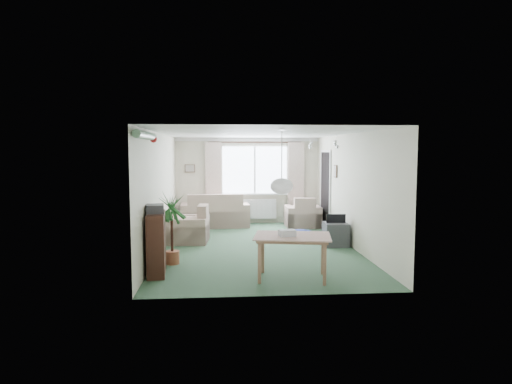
{
  "coord_description": "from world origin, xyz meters",
  "views": [
    {
      "loc": [
        -0.79,
        -9.49,
        2.06
      ],
      "look_at": [
        0.0,
        0.3,
        1.15
      ],
      "focal_mm": 32.0,
      "sensor_mm": 36.0,
      "label": 1
    }
  ],
  "objects": [
    {
      "name": "doorway",
      "position": [
        1.99,
        2.2,
        1.0
      ],
      "size": [
        0.03,
        0.95,
        2.0
      ],
      "primitive_type": "cube",
      "color": "black"
    },
    {
      "name": "bauble_cluster_a",
      "position": [
        1.3,
        0.9,
        2.22
      ],
      "size": [
        0.2,
        0.2,
        0.2
      ],
      "primitive_type": "sphere",
      "color": "silver"
    },
    {
      "name": "armchair_corner",
      "position": [
        1.44,
        2.51,
        0.4
      ],
      "size": [
        0.92,
        0.87,
        0.81
      ],
      "primitive_type": "cube",
      "rotation": [
        0.0,
        0.0,
        3.13
      ],
      "color": "beige",
      "rests_on": "ground"
    },
    {
      "name": "window",
      "position": [
        0.2,
        3.23,
        1.5
      ],
      "size": [
        1.8,
        0.03,
        1.3
      ],
      "primitive_type": "cube",
      "color": "white"
    },
    {
      "name": "bauble_cluster_b",
      "position": [
        1.6,
        -0.3,
        2.22
      ],
      "size": [
        0.2,
        0.2,
        0.2
      ],
      "primitive_type": "sphere",
      "color": "silver"
    },
    {
      "name": "bookshelf",
      "position": [
        -1.84,
        -1.94,
        0.51
      ],
      "size": [
        0.35,
        0.86,
        1.02
      ],
      "primitive_type": "cube",
      "rotation": [
        0.0,
        0.0,
        0.08
      ],
      "color": "black",
      "rests_on": "ground"
    },
    {
      "name": "armchair_left",
      "position": [
        -1.5,
        0.68,
        0.42
      ],
      "size": [
        0.95,
        1.0,
        0.83
      ],
      "primitive_type": "cube",
      "rotation": [
        0.0,
        0.0,
        -1.65
      ],
      "color": "beige",
      "rests_on": "ground"
    },
    {
      "name": "houseplant",
      "position": [
        -1.65,
        -1.29,
        0.64
      ],
      "size": [
        0.69,
        0.69,
        1.27
      ],
      "primitive_type": "cylinder",
      "rotation": [
        0.0,
        0.0,
        0.31
      ],
      "color": "#23571D",
      "rests_on": "ground"
    },
    {
      "name": "coffee_table",
      "position": [
        -0.61,
        2.73,
        0.17
      ],
      "size": [
        0.88,
        0.72,
        0.35
      ],
      "primitive_type": "cube",
      "rotation": [
        0.0,
        0.0,
        -0.44
      ],
      "color": "black",
      "rests_on": "ground"
    },
    {
      "name": "ground",
      "position": [
        0.0,
        0.0,
        0.0
      ],
      "size": [
        6.5,
        6.5,
        0.0
      ],
      "primitive_type": "plane",
      "color": "#315139"
    },
    {
      "name": "pet_bed",
      "position": [
        1.1,
        1.12,
        0.06
      ],
      "size": [
        0.61,
        0.61,
        0.12
      ],
      "primitive_type": "cylinder",
      "rotation": [
        0.0,
        0.0,
        0.01
      ],
      "color": "navy",
      "rests_on": "ground"
    },
    {
      "name": "hifi_box",
      "position": [
        -1.85,
        -1.96,
        1.09
      ],
      "size": [
        0.32,
        0.38,
        0.14
      ],
      "primitive_type": "cube",
      "rotation": [
        0.0,
        0.0,
        0.13
      ],
      "color": "#37373C",
      "rests_on": "bookshelf"
    },
    {
      "name": "wall_picture_right",
      "position": [
        1.98,
        1.2,
        1.55
      ],
      "size": [
        0.03,
        0.24,
        0.3
      ],
      "primitive_type": "cube",
      "color": "brown"
    },
    {
      "name": "radiator",
      "position": [
        0.2,
        3.19,
        0.4
      ],
      "size": [
        1.2,
        0.1,
        0.55
      ],
      "primitive_type": "cube",
      "color": "white"
    },
    {
      "name": "pendant_lamp",
      "position": [
        0.2,
        -2.3,
        1.48
      ],
      "size": [
        0.36,
        0.36,
        0.36
      ],
      "primitive_type": "sphere",
      "color": "white"
    },
    {
      "name": "wall_picture_back",
      "position": [
        -1.6,
        3.23,
        1.55
      ],
      "size": [
        0.28,
        0.03,
        0.22
      ],
      "primitive_type": "cube",
      "color": "brown"
    },
    {
      "name": "tinsel_garland",
      "position": [
        -1.92,
        -2.3,
        2.28
      ],
      "size": [
        1.6,
        1.6,
        0.12
      ],
      "primitive_type": "cylinder",
      "color": "#196626"
    },
    {
      "name": "curtain_right",
      "position": [
        1.35,
        3.13,
        1.27
      ],
      "size": [
        0.45,
        0.08,
        2.0
      ],
      "primitive_type": "cube",
      "color": "beige"
    },
    {
      "name": "tv_cube",
      "position": [
        1.7,
        0.02,
        0.25
      ],
      "size": [
        0.51,
        0.56,
        0.5
      ],
      "primitive_type": "cube",
      "rotation": [
        0.0,
        0.0,
        -0.03
      ],
      "color": "#39393E",
      "rests_on": "ground"
    },
    {
      "name": "sofa",
      "position": [
        -0.92,
        2.75,
        0.45
      ],
      "size": [
        1.87,
        1.07,
        0.9
      ],
      "primitive_type": "cube",
      "rotation": [
        0.0,
        0.0,
        3.21
      ],
      "color": "beige",
      "rests_on": "ground"
    },
    {
      "name": "gift_box",
      "position": [
        0.27,
        -2.47,
        0.74
      ],
      "size": [
        0.28,
        0.22,
        0.12
      ],
      "primitive_type": "cube",
      "rotation": [
        0.0,
        0.0,
        0.16
      ],
      "color": "silver",
      "rests_on": "dining_table"
    },
    {
      "name": "photo_frame",
      "position": [
        -0.58,
        2.75,
        0.43
      ],
      "size": [
        0.12,
        0.05,
        0.16
      ],
      "primitive_type": "cube",
      "rotation": [
        0.0,
        0.0,
        0.22
      ],
      "color": "brown",
      "rests_on": "coffee_table"
    },
    {
      "name": "dining_table",
      "position": [
        0.36,
        -2.42,
        0.34
      ],
      "size": [
        1.21,
        0.91,
        0.68
      ],
      "primitive_type": "cube",
      "rotation": [
        0.0,
        0.0,
        -0.18
      ],
      "color": "#9B7E54",
      "rests_on": "ground"
    },
    {
      "name": "curtain_rod",
      "position": [
        0.2,
        3.15,
        2.27
      ],
      "size": [
        2.6,
        0.03,
        0.03
      ],
      "primitive_type": "cube",
      "color": "black"
    },
    {
      "name": "curtain_left",
      "position": [
        -0.95,
        3.13,
        1.27
      ],
      "size": [
        0.45,
        0.08,
        2.0
      ],
      "primitive_type": "cube",
      "color": "beige"
    }
  ]
}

